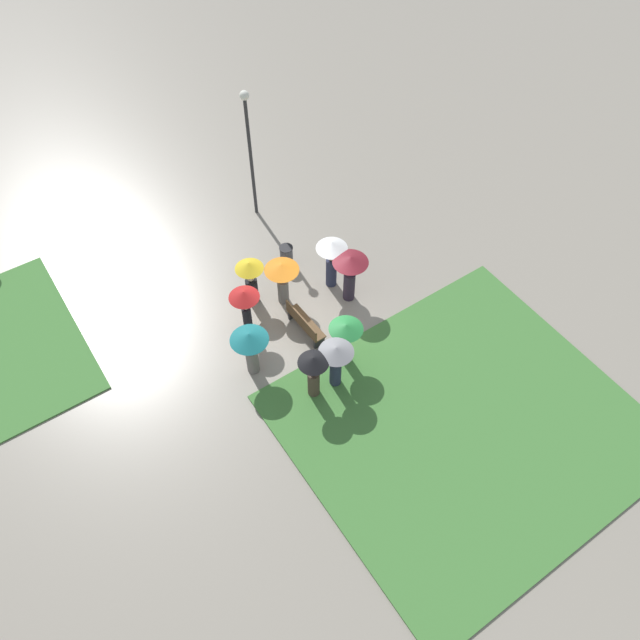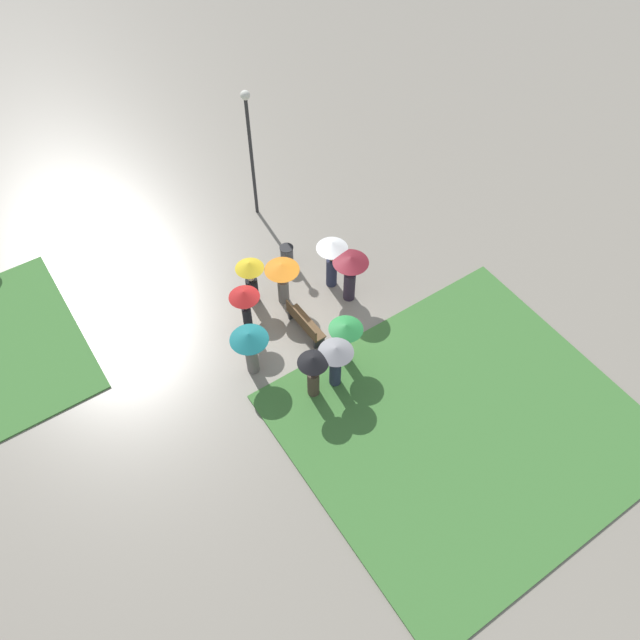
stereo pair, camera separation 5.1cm
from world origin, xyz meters
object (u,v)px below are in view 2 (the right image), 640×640
at_px(crowd_person_yellow, 251,276).
at_px(crowd_person_maroon, 350,270).
at_px(crowd_person_red, 245,302).
at_px(crowd_person_green, 346,335).
at_px(trash_bin, 287,256).
at_px(crowd_person_white, 332,255).
at_px(crowd_person_black, 313,370).
at_px(crowd_person_orange, 282,274).
at_px(crowd_person_grey, 336,358).
at_px(crowd_person_teal, 250,344).
at_px(park_bench, 304,323).
at_px(lamp_post, 250,141).

bearing_deg(crowd_person_yellow, crowd_person_maroon, -133.66).
bearing_deg(crowd_person_red, crowd_person_green, -138.23).
xyz_separation_m(trash_bin, crowd_person_white, (-1.64, -0.76, 1.01)).
bearing_deg(crowd_person_black, trash_bin, 149.41).
bearing_deg(crowd_person_maroon, crowd_person_white, 0.08).
relative_size(crowd_person_maroon, crowd_person_red, 1.02).
height_order(crowd_person_maroon, crowd_person_green, crowd_person_maroon).
relative_size(crowd_person_yellow, crowd_person_orange, 1.02).
xyz_separation_m(crowd_person_yellow, crowd_person_black, (-4.18, 0.34, 0.05)).
bearing_deg(crowd_person_grey, crowd_person_teal, 123.52).
distance_m(trash_bin, crowd_person_maroon, 2.80).
height_order(park_bench, crowd_person_green, crowd_person_green).
bearing_deg(crowd_person_teal, crowd_person_black, 87.80).
distance_m(crowd_person_orange, crowd_person_white, 1.76).
xyz_separation_m(park_bench, crowd_person_yellow, (2.10, 0.68, 0.72)).
bearing_deg(crowd_person_teal, crowd_person_maroon, 156.50).
xyz_separation_m(crowd_person_teal, crowd_person_red, (1.42, -0.64, 0.07)).
bearing_deg(trash_bin, crowd_person_white, -155.22).
bearing_deg(crowd_person_green, crowd_person_grey, 96.47).
bearing_deg(park_bench, crowd_person_black, 151.99).
relative_size(park_bench, trash_bin, 2.07).
distance_m(park_bench, crowd_person_orange, 1.72).
distance_m(crowd_person_grey, crowd_person_orange, 3.66).
bearing_deg(crowd_person_red, crowd_person_white, -81.42).
distance_m(park_bench, crowd_person_green, 1.80).
xyz_separation_m(crowd_person_green, crowd_person_red, (2.64, 1.91, 0.18)).
bearing_deg(park_bench, crowd_person_green, -165.19).
distance_m(lamp_post, crowd_person_grey, 8.36).
height_order(lamp_post, crowd_person_red, lamp_post).
bearing_deg(crowd_person_orange, crowd_person_black, 128.98).
bearing_deg(crowd_person_white, crowd_person_green, 52.09).
height_order(trash_bin, crowd_person_red, crowd_person_red).
height_order(crowd_person_teal, crowd_person_orange, crowd_person_teal).
bearing_deg(lamp_post, crowd_person_green, 171.21).
height_order(crowd_person_grey, crowd_person_orange, crowd_person_grey).
xyz_separation_m(lamp_post, crowd_person_red, (-4.71, 3.05, -1.78)).
height_order(crowd_person_yellow, crowd_person_black, crowd_person_black).
xyz_separation_m(crowd_person_orange, crowd_person_white, (-0.27, -1.74, 0.11)).
distance_m(crowd_person_red, crowd_person_grey, 3.42).
bearing_deg(crowd_person_maroon, trash_bin, 10.33).
distance_m(crowd_person_teal, crowd_person_black, 2.04).
bearing_deg(lamp_post, trash_bin, 170.79).
distance_m(trash_bin, crowd_person_green, 4.56).
bearing_deg(crowd_person_orange, crowd_person_red, 72.00).
bearing_deg(crowd_person_teal, crowd_person_white, 167.89).
height_order(crowd_person_yellow, crowd_person_red, crowd_person_red).
relative_size(crowd_person_red, crowd_person_grey, 1.03).
xyz_separation_m(crowd_person_yellow, crowd_person_red, (-1.02, 0.76, 0.22)).
distance_m(park_bench, crowd_person_red, 2.03).
relative_size(crowd_person_maroon, crowd_person_white, 0.97).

